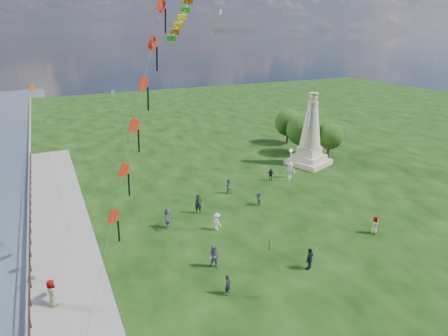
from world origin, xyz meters
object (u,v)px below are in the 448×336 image
lamppost (291,158)px  person_11 (259,198)px  person_9 (271,175)px  person_4 (375,225)px  person_2 (217,222)px  person_7 (228,186)px  person_6 (198,204)px  person_5 (168,218)px  person_10 (52,294)px  person_3 (310,259)px  person_1 (214,257)px  statue (310,138)px  person_0 (228,285)px  person_8 (290,170)px

lamppost → person_11: bearing=-149.4°
person_9 → person_4: bearing=-48.7°
person_4 → person_11: bearing=93.9°
person_2 → person_4: size_ratio=0.99×
person_7 → lamppost: bearing=-163.2°
person_6 → person_9: person_6 is taller
person_5 → person_7: size_ratio=1.16×
person_6 → person_10: bearing=-131.8°
person_11 → person_2: bearing=-52.1°
person_3 → person_7: 14.65m
person_1 → person_5: bearing=149.7°
person_5 → person_2: bearing=-94.8°
person_5 → person_11: (9.48, 0.46, -0.23)m
person_2 → person_9: size_ratio=1.04×
person_3 → person_9: person_3 is taller
person_7 → person_9: size_ratio=1.10×
person_3 → person_7: person_3 is taller
person_7 → person_3: bearing=105.8°
person_2 → person_5: bearing=47.1°
statue → person_10: 34.33m
statue → person_6: bearing=-179.6°
person_0 → person_11: (8.69, 10.63, -0.01)m
person_0 → person_4: bearing=-28.7°
person_3 → person_0: bearing=-26.0°
statue → person_9: size_ratio=6.13×
person_9 → person_6: bearing=-124.2°
lamppost → person_8: lamppost is taller
person_1 → person_9: (12.79, 12.54, -0.20)m
person_7 → person_8: person_8 is taller
person_4 → person_6: size_ratio=0.83×
person_3 → person_5: bearing=-79.8°
person_0 → person_4: size_ratio=0.93×
person_8 → person_11: size_ratio=1.33×
person_3 → lamppost: bearing=-145.6°
lamppost → person_3: size_ratio=2.27×
person_1 → person_11: (8.29, 7.61, -0.23)m
person_10 → person_11: 20.19m
person_1 → person_5: person_5 is taller
person_0 → person_4: 14.76m
person_9 → person_11: bearing=-97.1°
person_0 → person_4: person_4 is taller
person_1 → person_5: 7.25m
person_5 → person_8: person_8 is taller
person_5 → person_7: person_5 is taller
person_1 → person_0: bearing=-47.3°
lamppost → person_4: 12.90m
lamppost → statue: bearing=34.4°
person_6 → person_11: 6.10m
lamppost → person_5: (-15.73, -4.16, -1.87)m
person_5 → person_10: size_ratio=1.06×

